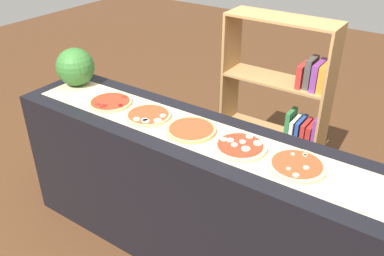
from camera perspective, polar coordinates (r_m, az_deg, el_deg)
ground_plane at (r=2.99m, az=-0.00°, el=-16.43°), size 12.00×12.00×0.00m
counter at (r=2.66m, az=-0.00°, el=-9.32°), size 2.46×0.56×0.95m
parchment_paper at (r=2.39m, az=-0.00°, el=-0.40°), size 2.28×0.34×0.00m
pizza_pepperoni_0 at (r=2.74m, az=-11.25°, el=3.52°), size 0.28×0.28×0.02m
pizza_mozzarella_1 at (r=2.54m, az=-6.06°, el=1.76°), size 0.28×0.28×0.02m
pizza_plain_2 at (r=2.37m, az=-0.11°, el=-0.23°), size 0.29×0.29×0.02m
pizza_mozzarella_3 at (r=2.24m, az=6.69°, el=-2.53°), size 0.29×0.29×0.03m
pizza_mushroom_4 at (r=2.14m, az=14.33°, el=-5.00°), size 0.30×0.30×0.03m
watermelon at (r=3.04m, az=-15.86°, el=8.14°), size 0.27×0.27×0.27m
bookshelf at (r=3.28m, az=12.82°, el=0.94°), size 0.81×0.28×1.41m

